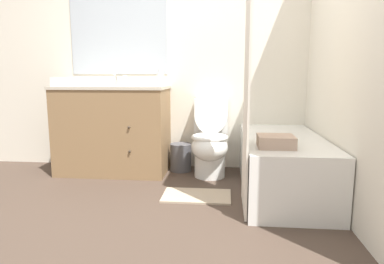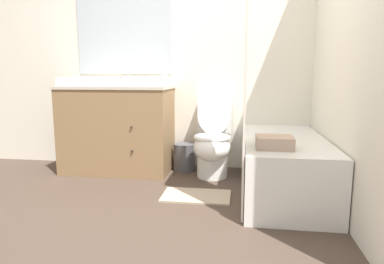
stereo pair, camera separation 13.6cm
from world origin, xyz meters
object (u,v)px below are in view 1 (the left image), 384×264
(soap_dispenser, at_px, (160,79))
(bath_towel_folded, at_px, (276,141))
(toilet, at_px, (210,142))
(wastebasket, at_px, (181,157))
(vanity_cabinet, at_px, (114,129))
(hand_towel_folded, at_px, (66,82))
(tissue_box, at_px, (125,82))
(bathtub, at_px, (282,164))
(sink_faucet, at_px, (117,82))
(bath_mat, at_px, (197,196))

(soap_dispenser, bearing_deg, bath_towel_folded, -42.70)
(toilet, distance_m, wastebasket, 0.40)
(wastebasket, relative_size, bath_towel_folded, 1.11)
(vanity_cabinet, bearing_deg, hand_towel_folded, -155.78)
(tissue_box, bearing_deg, soap_dispenser, -5.55)
(soap_dispenser, height_order, bath_towel_folded, soap_dispenser)
(bathtub, relative_size, hand_towel_folded, 5.97)
(sink_faucet, xyz_separation_m, bath_mat, (0.93, -0.85, -0.93))
(bathtub, distance_m, soap_dispenser, 1.47)
(hand_towel_folded, bearing_deg, soap_dispenser, 15.03)
(wastebasket, relative_size, bath_mat, 0.51)
(toilet, relative_size, hand_towel_folded, 3.30)
(wastebasket, bearing_deg, hand_towel_folded, -165.63)
(wastebasket, bearing_deg, sink_faucet, 174.06)
(bath_towel_folded, bearing_deg, bath_mat, 159.78)
(toilet, xyz_separation_m, soap_dispenser, (-0.52, 0.10, 0.62))
(wastebasket, relative_size, tissue_box, 2.22)
(soap_dispenser, bearing_deg, tissue_box, 174.45)
(vanity_cabinet, bearing_deg, soap_dispenser, 6.87)
(tissue_box, xyz_separation_m, hand_towel_folded, (-0.51, -0.28, 0.00))
(hand_towel_folded, xyz_separation_m, bath_mat, (1.32, -0.50, -0.94))
(hand_towel_folded, height_order, bath_towel_folded, hand_towel_folded)
(bathtub, distance_m, tissue_box, 1.78)
(tissue_box, bearing_deg, vanity_cabinet, -138.17)
(sink_faucet, distance_m, bath_mat, 1.56)
(vanity_cabinet, height_order, soap_dispenser, soap_dispenser)
(sink_faucet, bearing_deg, tissue_box, -35.18)
(vanity_cabinet, distance_m, toilet, 1.01)
(toilet, relative_size, soap_dispenser, 4.93)
(soap_dispenser, xyz_separation_m, hand_towel_folded, (-0.89, -0.24, -0.03))
(toilet, relative_size, tissue_box, 6.29)
(sink_faucet, relative_size, bath_towel_folded, 0.54)
(toilet, height_order, bath_towel_folded, toilet)
(sink_faucet, distance_m, wastebasket, 1.05)
(bath_towel_folded, bearing_deg, wastebasket, 129.95)
(wastebasket, distance_m, bath_mat, 0.82)
(bath_towel_folded, bearing_deg, hand_towel_folded, 159.49)
(soap_dispenser, distance_m, hand_towel_folded, 0.92)
(sink_faucet, relative_size, soap_dispenser, 0.85)
(soap_dispenser, relative_size, hand_towel_folded, 0.67)
(wastebasket, bearing_deg, bath_mat, -73.12)
(toilet, height_order, bath_mat, toilet)
(soap_dispenser, xyz_separation_m, bath_mat, (0.44, -0.74, -0.97))
(toilet, bearing_deg, tissue_box, 171.15)
(sink_faucet, distance_m, tissue_box, 0.13)
(toilet, distance_m, bath_towel_folded, 1.02)
(toilet, bearing_deg, bath_mat, -97.13)
(tissue_box, bearing_deg, bath_towel_folded, -35.04)
(soap_dispenser, xyz_separation_m, bath_towel_folded, (1.04, -0.96, -0.45))
(toilet, bearing_deg, bathtub, -32.71)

